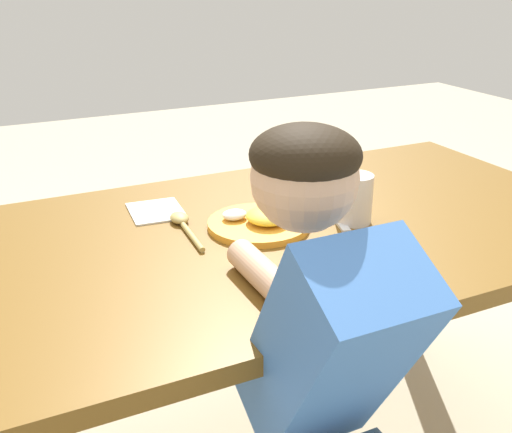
{
  "coord_description": "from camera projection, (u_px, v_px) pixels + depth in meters",
  "views": [
    {
      "loc": [
        -0.54,
        -1.05,
        1.18
      ],
      "look_at": [
        -0.02,
        0.03,
        0.68
      ],
      "focal_mm": 43.53,
      "sensor_mm": 36.0,
      "label": 1
    }
  ],
  "objects": [
    {
      "name": "plate",
      "position": [
        260.0,
        221.0,
        1.29
      ],
      "size": [
        0.21,
        0.21,
        0.04
      ],
      "color": "orange",
      "rests_on": "dining_table"
    },
    {
      "name": "drinking_cup",
      "position": [
        354.0,
        198.0,
        1.31
      ],
      "size": [
        0.08,
        0.08,
        0.11
      ],
      "primitive_type": "cylinder",
      "color": "silver",
      "rests_on": "dining_table"
    },
    {
      "name": "dining_table",
      "position": [
        272.0,
        266.0,
        1.32
      ],
      "size": [
        1.49,
        0.79,
        0.66
      ],
      "color": "brown",
      "rests_on": "ground_plane"
    },
    {
      "name": "spoon",
      "position": [
        183.0,
        223.0,
        1.3
      ],
      "size": [
        0.04,
        0.19,
        0.02
      ],
      "rotation": [
        0.0,
        0.0,
        1.51
      ],
      "color": "tan",
      "rests_on": "dining_table"
    },
    {
      "name": "napkin",
      "position": [
        156.0,
        211.0,
        1.38
      ],
      "size": [
        0.12,
        0.14,
        0.0
      ],
      "primitive_type": "cube",
      "rotation": [
        0.0,
        0.0,
        -0.09
      ],
      "color": "white",
      "rests_on": "dining_table"
    },
    {
      "name": "fork",
      "position": [
        331.0,
        211.0,
        1.38
      ],
      "size": [
        0.09,
        0.24,
        0.01
      ],
      "rotation": [
        0.0,
        0.0,
        1.29
      ],
      "color": "silver",
      "rests_on": "dining_table"
    }
  ]
}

